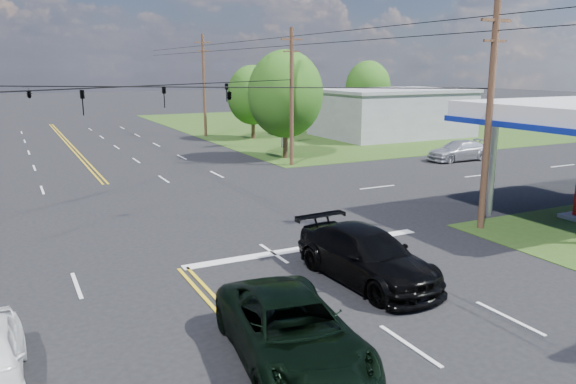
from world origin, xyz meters
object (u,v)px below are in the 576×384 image
tree_far_r (368,87)px  retail_ne (391,114)px  pole_right_far (204,84)px  tree_right_a (285,94)px  pickup_dkgreen (291,331)px  tree_right_b (253,95)px  suv_black (366,256)px  pole_ne (292,96)px  pole_se (489,115)px

tree_far_r → retail_ne: bearing=-111.8°
pole_right_far → tree_right_a: bearing=-86.4°
pole_right_far → pickup_dkgreen: 45.31m
tree_right_b → tree_far_r: (17.50, 6.00, 0.33)m
pickup_dkgreen → tree_right_b: bearing=75.9°
suv_black → pickup_dkgreen: bearing=-145.8°
pole_right_far → tree_right_a: (1.00, -16.00, -0.30)m
tree_right_b → tree_far_r: tree_far_r is taller
pole_ne → pickup_dkgreen: size_ratio=1.65×
tree_right_a → pole_ne: bearing=-108.4°
pole_ne → tree_far_r: (21.00, 21.00, -0.37)m
pole_se → pickup_dkgreen: bearing=-153.1°
pole_ne → tree_right_a: pole_ne is taller
retail_ne → tree_right_a: bearing=-153.4°
pole_right_far → retail_ne: bearing=-25.2°
retail_ne → suv_black: size_ratio=2.39×
retail_ne → pole_right_far: (-17.00, 8.00, 2.97)m
tree_far_r → tree_right_b: bearing=-161.1°
tree_far_r → suv_black: bearing=-124.7°
pole_right_far → tree_right_b: bearing=-48.8°
tree_right_b → tree_far_r: size_ratio=0.93×
suv_black → pole_ne: bearing=65.5°
pole_se → tree_right_a: (1.00, 21.00, -0.05)m
pole_right_far → pickup_dkgreen: bearing=-106.1°
pole_ne → tree_far_r: 29.70m
tree_right_b → suv_black: (-11.42, -35.78, -3.37)m
pickup_dkgreen → retail_ne: bearing=58.1°
pole_se → pole_ne: same height
tree_far_r → pickup_dkgreen: 56.49m
tree_right_b → pickup_dkgreen: size_ratio=1.23×
pole_se → tree_right_a: size_ratio=1.16×
tree_right_a → suv_black: size_ratio=1.40×
tree_right_b → pickup_dkgreen: tree_right_b is taller
tree_far_r → tree_right_a: bearing=-138.0°
pole_se → retail_ne: bearing=59.6°
tree_far_r → suv_black: size_ratio=1.30×
retail_ne → pickup_dkgreen: 46.05m
tree_right_b → suv_black: tree_right_b is taller
pickup_dkgreen → pole_se: bearing=34.9°
pickup_dkgreen → suv_black: size_ratio=0.98×
retail_ne → tree_right_b: tree_right_b is taller
pole_right_far → suv_black: 40.79m
tree_far_r → suv_black: 50.94m
tree_right_b → suv_black: 37.70m
pole_se → pole_right_far: 37.00m
pole_se → suv_black: (-7.92, -2.78, -4.07)m
retail_ne → tree_far_r: 11.02m
retail_ne → pole_se: (-17.00, -29.00, 2.72)m
tree_right_b → pickup_dkgreen: 42.60m
pole_ne → retail_ne: bearing=32.9°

